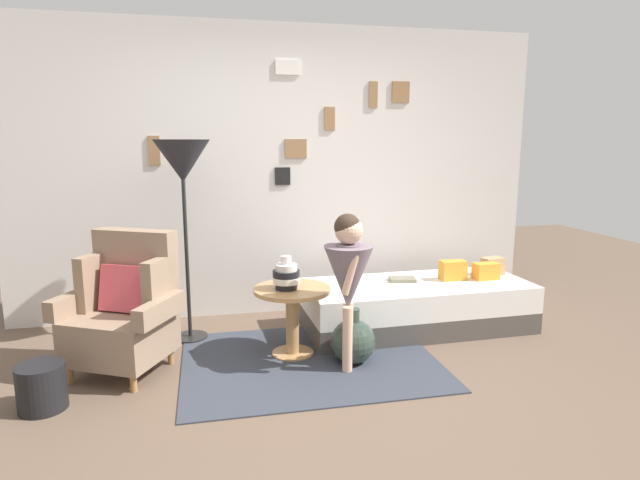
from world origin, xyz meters
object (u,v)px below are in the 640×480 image
Objects in this scene: daybed at (416,305)px; magazine_basket at (42,387)px; book_on_daybed at (402,279)px; demijohn_near at (353,341)px; vase_striped at (286,276)px; floor_lamp at (183,168)px; armchair at (125,309)px; person_child at (348,272)px; side_table at (292,307)px.

daybed is 6.87× the size of magazine_basket.
book_on_daybed is (-0.10, 0.08, 0.22)m from daybed.
demijohn_near is 1.46× the size of magazine_basket.
vase_striped is 1.17m from floor_lamp.
person_child is (1.51, -0.33, 0.27)m from armchair.
side_table is 1.36m from floor_lamp.
magazine_basket is at bearing -129.82° from floor_lamp.
daybed is 1.74× the size of person_child.
daybed is 0.25m from book_on_daybed.
armchair reaches higher than vase_striped.
daybed is at bearing 8.79° from armchair.
armchair is 3.46× the size of magazine_basket.
side_table is 2.60× the size of book_on_daybed.
daybed is 1.31m from vase_striped.
floor_lamp is 2.04m from book_on_daybed.
side_table is 0.52× the size of person_child.
armchair is 1.57m from person_child.
floor_lamp is (0.41, 0.51, 0.94)m from armchair.
daybed is 8.74× the size of book_on_daybed.
armchair is 2.24m from book_on_daybed.
side_table is (-1.13, -0.35, 0.17)m from daybed.
vase_striped reaches higher than demijohn_near.
floor_lamp reaches higher than vase_striped.
armchair is 0.88× the size of person_child.
book_on_daybed is 0.79× the size of magazine_basket.
person_child is at bearing -139.19° from daybed.
floor_lamp reaches higher than book_on_daybed.
person_child reaches higher than side_table.
demijohn_near is at bearing -26.65° from vase_striped.
daybed is at bearing 17.57° from vase_striped.
armchair is 1.14m from vase_striped.
floor_lamp is at bearing 175.25° from daybed.
floor_lamp is at bearing 142.30° from person_child.
demijohn_near is (1.57, -0.24, -0.27)m from armchair.
magazine_basket is (-0.43, -0.49, -0.30)m from armchair.
daybed is at bearing 40.81° from person_child.
floor_lamp is 1.84m from demijohn_near.
vase_striped is 0.60× the size of demijohn_near.
armchair is 1.15m from floor_lamp.
side_table is at bearing -157.18° from book_on_daybed.
demijohn_near is (-0.63, -0.68, -0.25)m from book_on_daybed.
side_table reaches higher than daybed.
demijohn_near is at bearing -132.92° from book_on_daybed.
side_table is at bearing -162.66° from daybed.
armchair reaches higher than book_on_daybed.
armchair is at bearing -179.88° from side_table.
floor_lamp reaches higher than side_table.
person_child is (0.33, -0.34, 0.33)m from side_table.
floor_lamp is at bearing 143.43° from vase_striped.
magazine_basket is (-2.73, -0.85, -0.06)m from daybed.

